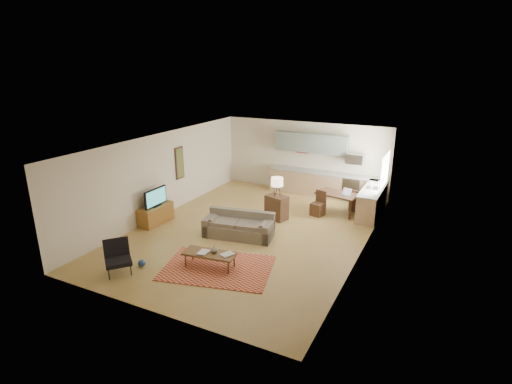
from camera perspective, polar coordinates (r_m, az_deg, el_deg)
The scene contains 25 objects.
room at distance 11.54m, azimuth -0.66°, elevation 0.53°, with size 9.00×9.00×9.00m.
kitchen_counter_back at distance 15.20m, azimuth 9.60°, elevation 1.12°, with size 4.26×0.64×0.92m, color tan, non-canonical shape.
kitchen_counter_right at distance 13.67m, azimuth 16.25°, elevation -1.30°, with size 0.64×2.26×0.92m, color tan, non-canonical shape.
kitchen_range at distance 14.95m, azimuth 13.62°, elevation 0.52°, with size 0.62×0.62×0.90m, color #A5A8AD.
kitchen_microwave at distance 14.68m, azimuth 13.95°, elevation 4.64°, with size 0.62×0.40×0.35m, color #A5A8AD.
upper_cabinets at distance 15.16m, azimuth 7.88°, elevation 6.96°, with size 2.80×0.34×0.70m, color gray.
window_right at distance 13.32m, azimuth 17.92°, elevation 2.94°, with size 0.02×1.40×1.05m, color white.
wall_art_left at distance 13.88m, azimuth -10.85°, elevation 4.09°, with size 0.06×0.42×1.10m, color olive, non-canonical shape.
triptych at distance 15.46m, azimuth 6.61°, elevation 6.47°, with size 1.70×0.04×0.50m, color beige, non-canonical shape.
rug at distance 10.03m, azimuth -5.50°, elevation -10.73°, with size 2.60×1.80×0.02m, color maroon.
sofa at distance 11.53m, azimuth -2.50°, elevation -4.74°, with size 2.07×0.90×0.72m, color #685F50, non-canonical shape.
coffee_table at distance 10.02m, azimuth -6.62°, elevation -9.59°, with size 1.31×0.52×0.39m, color #543A1E, non-canonical shape.
book_a at distance 9.99m, azimuth -8.15°, elevation -8.42°, with size 0.27×0.34×0.03m, color maroon.
book_b at distance 9.87m, azimuth -4.47°, elevation -8.63°, with size 0.34×0.38×0.02m, color navy.
vase at distance 9.89m, azimuth -6.00°, elevation -8.11°, with size 0.20×0.20×0.18m, color black.
armchair at distance 10.16m, azimuth -19.12°, elevation -8.90°, with size 0.69×0.69×0.79m, color black, non-canonical shape.
tv_credenza at distance 12.91m, azimuth -14.13°, elevation -3.10°, with size 0.47×1.23×0.57m, color brown, non-canonical shape.
tv at distance 12.69m, azimuth -14.16°, elevation -0.74°, with size 0.09×0.95×0.57m, color black, non-canonical shape.
console_table at distance 12.80m, azimuth 2.97°, elevation -2.23°, with size 0.67×0.45×0.78m, color #3A2418, non-canonical shape.
table_lamp at distance 12.58m, azimuth 3.02°, elevation 0.79°, with size 0.38×0.38×0.63m, color beige, non-canonical shape.
dining_table at distance 13.60m, azimuth 11.53°, elevation -1.55°, with size 1.36×0.78×0.69m, color #3A2418, non-canonical shape.
dining_chair_near at distance 13.25m, azimuth 8.83°, elevation -1.62°, with size 0.39×0.41×0.82m, color #3A2418, non-canonical shape.
dining_chair_far at distance 13.94m, azimuth 14.12°, elevation -1.10°, with size 0.36×0.38×0.76m, color #3A2418, non-canonical shape.
laptop at distance 13.31m, azimuth 12.68°, elevation 0.00°, with size 0.29×0.22×0.22m, color #A5A8AD, non-canonical shape.
soap_bottle at distance 13.70m, azimuth 16.19°, elevation 1.18°, with size 0.09×0.10×0.19m, color beige.
Camera 1 is at (5.02, -9.79, 4.83)m, focal length 28.00 mm.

